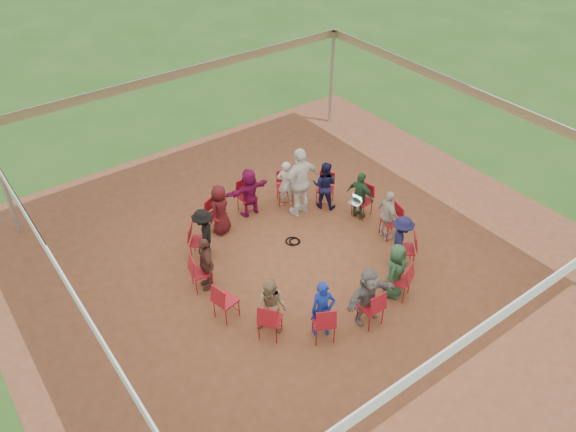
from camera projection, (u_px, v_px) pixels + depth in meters
ground at (301, 260)px, 13.12m from camera, size 80.00×80.00×0.00m
dirt_patch at (301, 260)px, 13.11m from camera, size 13.00×13.00×0.00m
tent at (303, 175)px, 11.69m from camera, size 10.33×10.33×3.00m
chair_0 at (362, 201)px, 14.25m from camera, size 0.52×0.50×0.90m
chair_1 at (325, 190)px, 14.66m from camera, size 0.60×0.60×0.90m
chair_2 at (285, 188)px, 14.71m from camera, size 0.57×0.58×0.90m
chair_3 at (247, 197)px, 14.39m from camera, size 0.43×0.45×0.90m
chair_4 at (217, 215)px, 13.76m from camera, size 0.57×0.58×0.90m
chair_5 at (200, 241)px, 12.96m from camera, size 0.61×0.60×0.90m
chair_6 at (201, 272)px, 12.13m from camera, size 0.53×0.51×0.90m
chair_7 at (226, 301)px, 11.44m from camera, size 0.52×0.50×0.90m
chair_8 at (270, 319)px, 11.03m from camera, size 0.60×0.60×0.90m
chair_9 at (324, 322)px, 10.99m from camera, size 0.57×0.58×0.90m
chair_10 at (371, 307)px, 11.30m from camera, size 0.43×0.45×0.90m
chair_11 at (399, 280)px, 11.93m from camera, size 0.57×0.58×0.90m
chair_12 at (405, 249)px, 12.73m from camera, size 0.61×0.60×0.90m
chair_13 at (391, 222)px, 13.56m from camera, size 0.53×0.51×0.90m
person_seated_0 at (360, 196)px, 14.05m from camera, size 0.55×0.84×1.32m
person_seated_1 at (324, 185)px, 14.43m from camera, size 0.69×0.74×1.32m
person_seated_2 at (286, 184)px, 14.48m from camera, size 0.57×0.50×1.32m
person_seated_3 at (249, 192)px, 14.18m from camera, size 1.24×0.48×1.32m
person_seated_4 at (220, 210)px, 13.59m from camera, size 0.74×0.60×1.32m
person_seated_5 at (204, 234)px, 12.82m from camera, size 0.87×0.93×1.32m
person_seated_6 at (206, 263)px, 12.04m from camera, size 0.57×0.85×1.32m
person_seated_7 at (272, 307)px, 11.00m from camera, size 0.69×0.74×1.32m
person_seated_8 at (323, 310)px, 10.95m from camera, size 0.57×0.50×1.32m
person_seated_9 at (368, 296)px, 11.25m from camera, size 1.24×0.48×1.32m
person_seated_10 at (395, 271)px, 11.84m from camera, size 0.74×0.60×1.32m
person_seated_11 at (401, 242)px, 12.61m from camera, size 0.87×0.93×1.32m
person_seated_12 at (388, 215)px, 13.40m from camera, size 0.57×0.85×1.32m
standing_person at (301, 182)px, 14.03m from camera, size 1.13×0.62×1.90m
cable_coil at (293, 241)px, 13.63m from camera, size 0.40×0.40×0.03m
laptop at (356, 200)px, 13.98m from camera, size 0.30×0.34×0.21m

